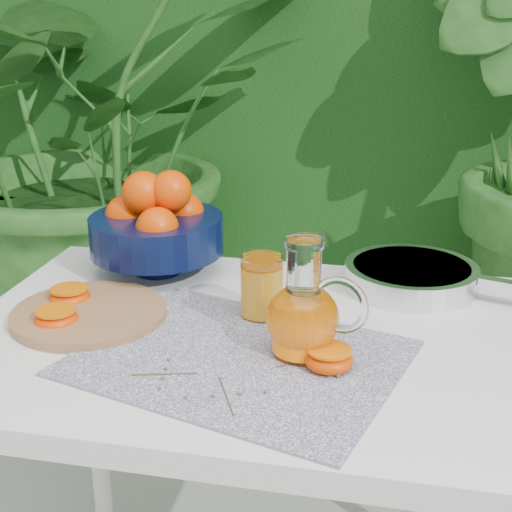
% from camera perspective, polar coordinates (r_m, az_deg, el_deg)
% --- Properties ---
extents(hedge_backdrop, '(8.00, 1.65, 2.50)m').
position_cam_1_polar(hedge_backdrop, '(3.14, 6.37, 18.22)').
color(hedge_backdrop, '#144012').
rests_on(hedge_backdrop, ground).
extents(potted_plant_left, '(2.35, 2.35, 1.67)m').
position_cam_1_polar(potted_plant_left, '(2.59, -12.81, 9.55)').
color(potted_plant_left, '#22501B').
rests_on(potted_plant_left, ground).
extents(white_table, '(1.00, 0.70, 0.75)m').
position_cam_1_polar(white_table, '(1.25, -0.19, -9.49)').
color(white_table, white).
rests_on(white_table, ground).
extents(placemat, '(0.57, 0.50, 0.00)m').
position_cam_1_polar(placemat, '(1.12, -1.38, -8.13)').
color(placemat, '#0C1245').
rests_on(placemat, white_table).
extents(cutting_board, '(0.32, 0.32, 0.02)m').
position_cam_1_polar(cutting_board, '(1.29, -13.20, -4.53)').
color(cutting_board, olive).
rests_on(cutting_board, white_table).
extents(fruit_bowl, '(0.35, 0.35, 0.21)m').
position_cam_1_polar(fruit_bowl, '(1.46, -7.98, 2.42)').
color(fruit_bowl, black).
rests_on(fruit_bowl, white_table).
extents(juice_pitcher, '(0.17, 0.14, 0.19)m').
position_cam_1_polar(juice_pitcher, '(1.11, 3.86, -4.77)').
color(juice_pitcher, white).
rests_on(juice_pitcher, white_table).
extents(juice_tumbler, '(0.08, 0.08, 0.11)m').
position_cam_1_polar(juice_tumbler, '(1.24, 0.48, -2.55)').
color(juice_tumbler, white).
rests_on(juice_tumbler, white_table).
extents(saute_pan, '(0.47, 0.32, 0.05)m').
position_cam_1_polar(saute_pan, '(1.41, 12.45, -1.54)').
color(saute_pan, silver).
rests_on(saute_pan, white_table).
extents(orange_halves, '(0.57, 0.22, 0.04)m').
position_cam_1_polar(orange_halves, '(1.21, -9.04, -5.31)').
color(orange_halves, '#F34902').
rests_on(orange_halves, white_table).
extents(thyme_sprigs, '(0.30, 0.24, 0.01)m').
position_cam_1_polar(thyme_sprigs, '(1.07, -1.39, -9.41)').
color(thyme_sprigs, brown).
rests_on(thyme_sprigs, white_table).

